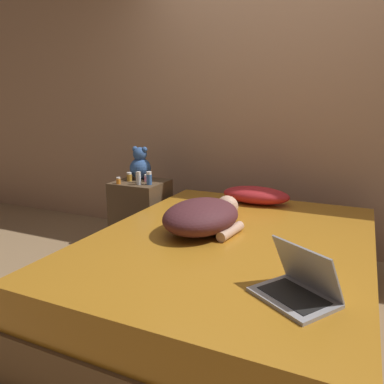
{
  "coord_description": "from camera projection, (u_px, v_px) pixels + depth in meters",
  "views": [
    {
      "loc": [
        0.66,
        -2.0,
        1.29
      ],
      "look_at": [
        -0.37,
        0.26,
        0.7
      ],
      "focal_mm": 35.0,
      "sensor_mm": 36.0,
      "label": 1
    }
  ],
  "objects": [
    {
      "name": "nightstand",
      "position": [
        141.0,
        216.0,
        3.3
      ],
      "size": [
        0.42,
        0.41,
        0.63
      ],
      "color": "brown",
      "rests_on": "ground_plane"
    },
    {
      "name": "laptop",
      "position": [
        298.0,
        286.0,
        1.51
      ],
      "size": [
        0.39,
        0.37,
        0.23
      ],
      "rotation": [
        0.0,
        0.0,
        -0.59
      ],
      "color": "#9E9EA3",
      "rests_on": "bed"
    },
    {
      "name": "bottle_clear",
      "position": [
        139.0,
        178.0,
        3.09
      ],
      "size": [
        0.04,
        0.04,
        0.11
      ],
      "color": "silver",
      "rests_on": "nightstand"
    },
    {
      "name": "bottle_white",
      "position": [
        138.0,
        178.0,
        3.16
      ],
      "size": [
        0.03,
        0.03,
        0.09
      ],
      "color": "white",
      "rests_on": "nightstand"
    },
    {
      "name": "bottle_amber",
      "position": [
        129.0,
        177.0,
        3.24
      ],
      "size": [
        0.04,
        0.04,
        0.08
      ],
      "color": "gold",
      "rests_on": "nightstand"
    },
    {
      "name": "pillow",
      "position": [
        256.0,
        195.0,
        2.94
      ],
      "size": [
        0.53,
        0.26,
        0.13
      ],
      "color": "red",
      "rests_on": "bed"
    },
    {
      "name": "bed",
      "position": [
        230.0,
        277.0,
        2.27
      ],
      "size": [
        1.59,
        2.07,
        0.52
      ],
      "color": "brown",
      "rests_on": "ground_plane"
    },
    {
      "name": "bottle_orange",
      "position": [
        118.0,
        181.0,
        3.13
      ],
      "size": [
        0.04,
        0.04,
        0.06
      ],
      "color": "orange",
      "rests_on": "nightstand"
    },
    {
      "name": "ground_plane",
      "position": [
        229.0,
        315.0,
        2.33
      ],
      "size": [
        12.0,
        12.0,
        0.0
      ],
      "primitive_type": "plane",
      "color": "#937551"
    },
    {
      "name": "bottle_blue",
      "position": [
        149.0,
        178.0,
        3.09
      ],
      "size": [
        0.04,
        0.04,
        0.11
      ],
      "color": "#3866B2",
      "rests_on": "nightstand"
    },
    {
      "name": "person_lying",
      "position": [
        204.0,
        216.0,
        2.3
      ],
      "size": [
        0.49,
        0.73,
        0.2
      ],
      "rotation": [
        0.0,
        0.0,
        -0.14
      ],
      "color": "#4C2328",
      "rests_on": "bed"
    },
    {
      "name": "teddy_bear",
      "position": [
        140.0,
        165.0,
        3.31
      ],
      "size": [
        0.19,
        0.19,
        0.29
      ],
      "color": "#335693",
      "rests_on": "nightstand"
    },
    {
      "name": "wall_back",
      "position": [
        283.0,
        101.0,
        3.19
      ],
      "size": [
        8.0,
        0.06,
        2.6
      ],
      "color": "tan",
      "rests_on": "ground_plane"
    },
    {
      "name": "bottle_pink",
      "position": [
        146.0,
        178.0,
        3.21
      ],
      "size": [
        0.03,
        0.03,
        0.06
      ],
      "color": "pink",
      "rests_on": "nightstand"
    }
  ]
}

